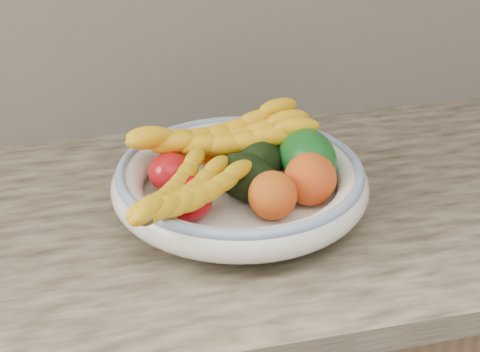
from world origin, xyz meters
name	(u,v)px	position (x,y,z in m)	size (l,w,h in m)	color
fruit_bowl	(240,183)	(0.00, 1.66, 0.95)	(0.39, 0.39, 0.08)	silver
clementine_back_left	(206,151)	(-0.03, 1.77, 0.95)	(0.05, 0.05, 0.05)	#FF6305
clementine_back_right	(247,150)	(0.04, 1.75, 0.95)	(0.05, 0.05, 0.05)	#FF6305
clementine_back_mid	(230,158)	(0.00, 1.73, 0.95)	(0.05, 0.05, 0.04)	orange
tomato_left	(171,172)	(-0.10, 1.69, 0.96)	(0.07, 0.07, 0.06)	#AE1015
tomato_near_left	(189,198)	(-0.09, 1.61, 0.96)	(0.07, 0.07, 0.06)	#C6010B
avocado_center	(246,177)	(0.01, 1.65, 0.96)	(0.07, 0.10, 0.07)	black
avocado_right	(260,161)	(0.04, 1.69, 0.96)	(0.07, 0.11, 0.07)	black
green_mango	(307,157)	(0.11, 1.67, 0.98)	(0.08, 0.12, 0.09)	#0E4C15
peach_front	(273,195)	(0.03, 1.58, 0.97)	(0.07, 0.07, 0.07)	orange
peach_right	(310,179)	(0.09, 1.61, 0.97)	(0.08, 0.08, 0.08)	orange
banana_bunch_back	(221,142)	(-0.02, 1.72, 0.99)	(0.31, 0.11, 0.09)	yellow
banana_bunch_front	(183,198)	(-0.10, 1.58, 0.98)	(0.25, 0.10, 0.07)	yellow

